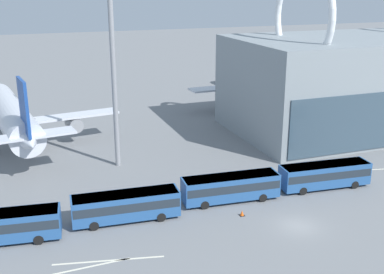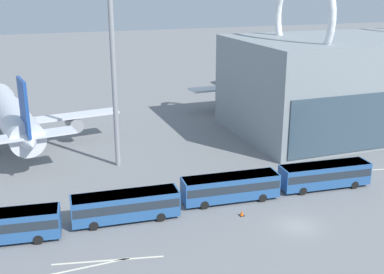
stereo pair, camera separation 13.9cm
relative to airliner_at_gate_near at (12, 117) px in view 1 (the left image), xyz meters
name	(u,v)px [view 1 (the left image)]	position (x,y,z in m)	size (l,w,h in m)	color
ground_plane	(298,226)	(27.73, -36.80, -5.17)	(440.00, 440.00, 0.00)	slate
airliner_at_gate_near	(12,117)	(0.00, 0.00, 0.00)	(32.73, 34.17, 13.17)	silver
airliner_at_gate_far	(285,77)	(54.84, 12.22, 0.35)	(44.02, 41.04, 14.52)	silver
shuttle_bus_0	(0,225)	(-1.77, -29.41, -3.31)	(11.81, 4.20, 3.15)	#285693
shuttle_bus_1	(126,205)	(10.90, -29.17, -3.31)	(11.73, 3.64, 3.15)	#285693
shuttle_bus_2	(231,186)	(23.57, -28.57, -3.31)	(11.74, 3.69, 3.15)	#285693
shuttle_bus_3	(325,174)	(36.23, -29.14, -3.31)	(11.75, 3.77, 3.15)	#285693
floodlight_mast	(113,53)	(13.51, -12.44, 10.65)	(2.04, 2.04, 28.24)	gray
lane_stripe_0	(109,261)	(7.55, -36.43, -5.17)	(10.33, 0.25, 0.01)	silver
lane_stripe_1	(383,169)	(47.71, -26.66, -5.17)	(6.49, 0.25, 0.01)	silver
lane_stripe_2	(91,266)	(5.82, -36.84, -5.17)	(7.30, 0.25, 0.01)	silver
traffic_cone_1	(242,213)	(23.19, -32.51, -4.87)	(0.58, 0.58, 0.62)	black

